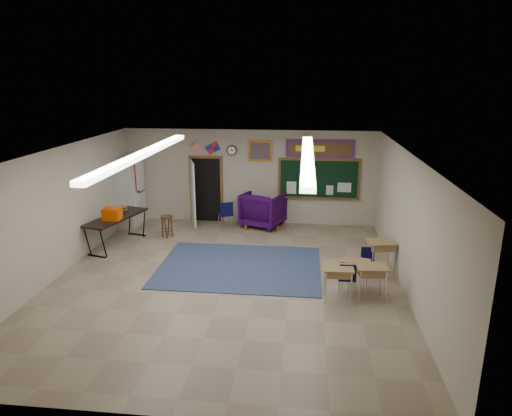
# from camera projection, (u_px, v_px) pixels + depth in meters

# --- Properties ---
(floor) EXTENTS (9.00, 9.00, 0.00)m
(floor) POSITION_uv_depth(u_px,v_px,m) (226.00, 280.00, 10.65)
(floor) COLOR gray
(floor) RESTS_ON ground
(back_wall) EXTENTS (8.00, 0.04, 3.00)m
(back_wall) POSITION_uv_depth(u_px,v_px,m) (249.00, 177.00, 14.54)
(back_wall) COLOR #ABA08A
(back_wall) RESTS_ON floor
(front_wall) EXTENTS (8.00, 0.04, 3.00)m
(front_wall) POSITION_uv_depth(u_px,v_px,m) (166.00, 322.00, 5.94)
(front_wall) COLOR #ABA08A
(front_wall) RESTS_ON floor
(left_wall) EXTENTS (0.04, 9.00, 3.00)m
(left_wall) POSITION_uv_depth(u_px,v_px,m) (56.00, 213.00, 10.65)
(left_wall) COLOR #ABA08A
(left_wall) RESTS_ON floor
(right_wall) EXTENTS (0.04, 9.00, 3.00)m
(right_wall) POSITION_uv_depth(u_px,v_px,m) (408.00, 225.00, 9.82)
(right_wall) COLOR #ABA08A
(right_wall) RESTS_ON floor
(ceiling) EXTENTS (8.00, 9.00, 0.04)m
(ceiling) POSITION_uv_depth(u_px,v_px,m) (224.00, 153.00, 9.82)
(ceiling) COLOR silver
(ceiling) RESTS_ON back_wall
(area_rug) EXTENTS (4.00, 3.00, 0.02)m
(area_rug) POSITION_uv_depth(u_px,v_px,m) (240.00, 266.00, 11.39)
(area_rug) COLOR #2F3C59
(area_rug) RESTS_ON floor
(fluorescent_strips) EXTENTS (3.86, 6.00, 0.10)m
(fluorescent_strips) POSITION_uv_depth(u_px,v_px,m) (224.00, 155.00, 9.84)
(fluorescent_strips) COLOR white
(fluorescent_strips) RESTS_ON ceiling
(doorway) EXTENTS (1.10, 0.89, 2.16)m
(doorway) POSITION_uv_depth(u_px,v_px,m) (203.00, 190.00, 14.67)
(doorway) COLOR black
(doorway) RESTS_ON back_wall
(chalkboard) EXTENTS (2.55, 0.14, 1.30)m
(chalkboard) POSITION_uv_depth(u_px,v_px,m) (319.00, 180.00, 14.28)
(chalkboard) COLOR brown
(chalkboard) RESTS_ON back_wall
(bulletin_board) EXTENTS (2.10, 0.05, 0.55)m
(bulletin_board) POSITION_uv_depth(u_px,v_px,m) (320.00, 149.00, 14.02)
(bulletin_board) COLOR #A80E0E
(bulletin_board) RESTS_ON back_wall
(framed_art_print) EXTENTS (0.75, 0.05, 0.65)m
(framed_art_print) POSITION_uv_depth(u_px,v_px,m) (260.00, 151.00, 14.23)
(framed_art_print) COLOR #AC6F21
(framed_art_print) RESTS_ON back_wall
(wall_clock) EXTENTS (0.32, 0.05, 0.32)m
(wall_clock) POSITION_uv_depth(u_px,v_px,m) (232.00, 150.00, 14.33)
(wall_clock) COLOR black
(wall_clock) RESTS_ON back_wall
(wall_flags) EXTENTS (1.16, 0.06, 0.70)m
(wall_flags) POSITION_uv_depth(u_px,v_px,m) (205.00, 146.00, 14.35)
(wall_flags) COLOR red
(wall_flags) RESTS_ON back_wall
(storage_cabinet) EXTENTS (0.59, 1.25, 2.20)m
(storage_cabinet) POSITION_uv_depth(u_px,v_px,m) (130.00, 191.00, 14.41)
(storage_cabinet) COLOR #BABAB5
(storage_cabinet) RESTS_ON floor
(wingback_armchair) EXTENTS (1.53, 1.54, 1.09)m
(wingback_armchair) POSITION_uv_depth(u_px,v_px,m) (263.00, 209.00, 14.42)
(wingback_armchair) COLOR #240539
(wingback_armchair) RESTS_ON floor
(student_chair_reading) EXTENTS (0.59, 0.59, 0.89)m
(student_chair_reading) POSITION_uv_depth(u_px,v_px,m) (225.00, 215.00, 14.18)
(student_chair_reading) COLOR black
(student_chair_reading) RESTS_ON floor
(student_chair_desk_a) EXTENTS (0.39, 0.39, 0.77)m
(student_chair_desk_a) POSITION_uv_depth(u_px,v_px,m) (347.00, 278.00, 9.83)
(student_chair_desk_a) COLOR black
(student_chair_desk_a) RESTS_ON floor
(student_chair_desk_b) EXTENTS (0.35, 0.35, 0.70)m
(student_chair_desk_b) POSITION_uv_depth(u_px,v_px,m) (368.00, 263.00, 10.73)
(student_chair_desk_b) COLOR black
(student_chair_desk_b) RESTS_ON floor
(student_desk_front_left) EXTENTS (0.67, 0.58, 0.68)m
(student_desk_front_left) POSITION_uv_depth(u_px,v_px,m) (355.00, 273.00, 10.13)
(student_desk_front_left) COLOR #A3794C
(student_desk_front_left) RESTS_ON floor
(student_desk_front_right) EXTENTS (0.76, 0.63, 0.80)m
(student_desk_front_right) POSITION_uv_depth(u_px,v_px,m) (381.00, 255.00, 10.96)
(student_desk_front_right) COLOR #A3794C
(student_desk_front_right) RESTS_ON floor
(student_desk_back_left) EXTENTS (0.64, 0.48, 0.75)m
(student_desk_back_left) POSITION_uv_depth(u_px,v_px,m) (338.00, 282.00, 9.59)
(student_desk_back_left) COLOR #A3794C
(student_desk_back_left) RESTS_ON floor
(student_desk_back_right) EXTENTS (0.68, 0.54, 0.77)m
(student_desk_back_right) POSITION_uv_depth(u_px,v_px,m) (371.00, 281.00, 9.62)
(student_desk_back_right) COLOR #A3794C
(student_desk_back_right) RESTS_ON floor
(folding_table) EXTENTS (1.19, 2.17, 1.18)m
(folding_table) POSITION_uv_depth(u_px,v_px,m) (117.00, 230.00, 12.71)
(folding_table) COLOR black
(folding_table) RESTS_ON floor
(wooden_stool) EXTENTS (0.37, 0.37, 0.65)m
(wooden_stool) POSITION_uv_depth(u_px,v_px,m) (167.00, 226.00, 13.44)
(wooden_stool) COLOR #492A16
(wooden_stool) RESTS_ON floor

